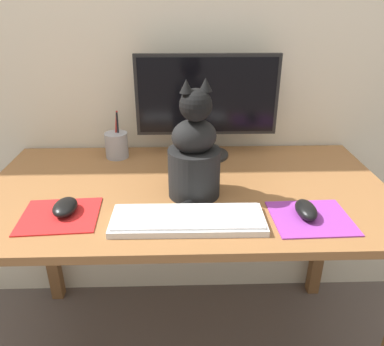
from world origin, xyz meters
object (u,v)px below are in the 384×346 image
(monitor, at_px, (207,102))
(cat, at_px, (194,155))
(keyboard, at_px, (190,219))
(computer_mouse_right, at_px, (306,210))
(pen_cup, at_px, (117,145))
(computer_mouse_left, at_px, (65,207))

(monitor, distance_m, cat, 0.32)
(keyboard, height_order, computer_mouse_right, computer_mouse_right)
(monitor, height_order, cat, monitor)
(keyboard, relative_size, pen_cup, 2.33)
(pen_cup, bearing_deg, monitor, 0.15)
(monitor, height_order, keyboard, monitor)
(cat, distance_m, pen_cup, 0.43)
(monitor, relative_size, computer_mouse_left, 5.16)
(keyboard, distance_m, computer_mouse_left, 0.35)
(monitor, bearing_deg, cat, -100.37)
(computer_mouse_left, height_order, computer_mouse_right, computer_mouse_right)
(computer_mouse_right, distance_m, cat, 0.35)
(keyboard, distance_m, computer_mouse_right, 0.32)
(keyboard, relative_size, computer_mouse_left, 4.17)
(keyboard, bearing_deg, cat, 84.26)
(monitor, xyz_separation_m, cat, (-0.06, -0.31, -0.08))
(monitor, xyz_separation_m, computer_mouse_right, (0.25, -0.45, -0.19))
(pen_cup, bearing_deg, keyboard, -60.60)
(computer_mouse_left, relative_size, pen_cup, 0.56)
(computer_mouse_right, height_order, pen_cup, pen_cup)
(computer_mouse_right, relative_size, pen_cup, 0.57)
(pen_cup, bearing_deg, cat, -47.60)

